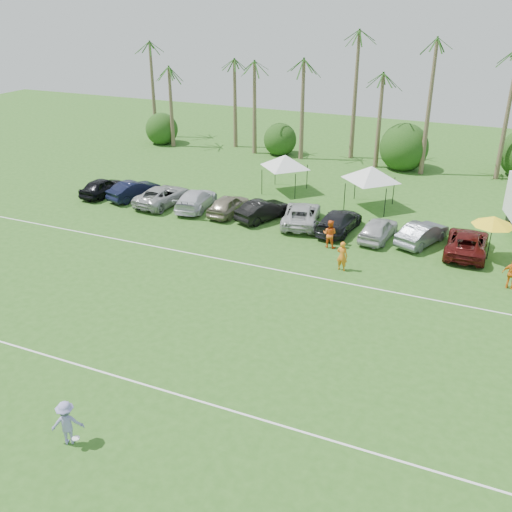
% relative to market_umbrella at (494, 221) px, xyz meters
% --- Properties ---
extents(ground, '(120.00, 120.00, 0.00)m').
position_rel_market_umbrella_xyz_m(ground, '(-14.34, -20.43, -2.46)').
color(ground, '#2D5B1B').
rests_on(ground, ground).
extents(field_lines, '(80.00, 12.10, 0.01)m').
position_rel_market_umbrella_xyz_m(field_lines, '(-14.34, -12.43, -2.45)').
color(field_lines, white).
rests_on(field_lines, ground).
extents(palm_tree_0, '(2.40, 2.40, 8.90)m').
position_rel_market_umbrella_xyz_m(palm_tree_0, '(-36.34, 17.57, 5.02)').
color(palm_tree_0, brown).
rests_on(palm_tree_0, ground).
extents(palm_tree_1, '(2.40, 2.40, 9.90)m').
position_rel_market_umbrella_xyz_m(palm_tree_1, '(-31.34, 17.57, 5.89)').
color(palm_tree_1, brown).
rests_on(palm_tree_1, ground).
extents(palm_tree_2, '(2.40, 2.40, 10.90)m').
position_rel_market_umbrella_xyz_m(palm_tree_2, '(-26.34, 17.57, 6.75)').
color(palm_tree_2, brown).
rests_on(palm_tree_2, ground).
extents(palm_tree_3, '(2.40, 2.40, 11.90)m').
position_rel_market_umbrella_xyz_m(palm_tree_3, '(-22.34, 17.57, 7.60)').
color(palm_tree_3, brown).
rests_on(palm_tree_3, ground).
extents(palm_tree_4, '(2.40, 2.40, 8.90)m').
position_rel_market_umbrella_xyz_m(palm_tree_4, '(-18.34, 17.57, 5.02)').
color(palm_tree_4, brown).
rests_on(palm_tree_4, ground).
extents(palm_tree_5, '(2.40, 2.40, 9.90)m').
position_rel_market_umbrella_xyz_m(palm_tree_5, '(-14.34, 17.57, 5.89)').
color(palm_tree_5, brown).
rests_on(palm_tree_5, ground).
extents(palm_tree_6, '(2.40, 2.40, 10.90)m').
position_rel_market_umbrella_xyz_m(palm_tree_6, '(-10.34, 17.57, 6.75)').
color(palm_tree_6, brown).
rests_on(palm_tree_6, ground).
extents(palm_tree_7, '(2.40, 2.40, 11.90)m').
position_rel_market_umbrella_xyz_m(palm_tree_7, '(-6.34, 17.57, 7.60)').
color(palm_tree_7, brown).
rests_on(palm_tree_7, ground).
extents(palm_tree_8, '(2.40, 2.40, 8.90)m').
position_rel_market_umbrella_xyz_m(palm_tree_8, '(-1.34, 17.57, 5.02)').
color(palm_tree_8, brown).
rests_on(palm_tree_8, ground).
extents(bush_tree_0, '(4.00, 4.00, 4.00)m').
position_rel_market_umbrella_xyz_m(bush_tree_0, '(-33.34, 18.57, -0.66)').
color(bush_tree_0, brown).
rests_on(bush_tree_0, ground).
extents(bush_tree_1, '(4.00, 4.00, 4.00)m').
position_rel_market_umbrella_xyz_m(bush_tree_1, '(-20.34, 18.57, -0.66)').
color(bush_tree_1, brown).
rests_on(bush_tree_1, ground).
extents(bush_tree_2, '(4.00, 4.00, 4.00)m').
position_rel_market_umbrella_xyz_m(bush_tree_2, '(-8.34, 18.57, -0.66)').
color(bush_tree_2, brown).
rests_on(bush_tree_2, ground).
extents(sideline_player_a, '(0.69, 0.50, 1.78)m').
position_rel_market_umbrella_xyz_m(sideline_player_a, '(-7.56, -4.94, -1.57)').
color(sideline_player_a, orange).
rests_on(sideline_player_a, ground).
extents(sideline_player_b, '(0.89, 0.71, 1.80)m').
position_rel_market_umbrella_xyz_m(sideline_player_b, '(-9.18, -2.10, -1.56)').
color(sideline_player_b, orange).
rests_on(sideline_player_b, ground).
extents(sideline_player_c, '(1.05, 0.47, 1.75)m').
position_rel_market_umbrella_xyz_m(sideline_player_c, '(1.37, -3.44, -1.58)').
color(sideline_player_c, orange).
rests_on(sideline_player_c, ground).
extents(canopy_tent_left, '(4.29, 4.29, 3.48)m').
position_rel_market_umbrella_xyz_m(canopy_tent_left, '(-15.73, 7.10, 0.52)').
color(canopy_tent_left, black).
rests_on(canopy_tent_left, ground).
extents(canopy_tent_right, '(4.53, 4.53, 3.67)m').
position_rel_market_umbrella_xyz_m(canopy_tent_right, '(-8.66, 6.08, 0.68)').
color(canopy_tent_right, black).
rests_on(canopy_tent_right, ground).
extents(market_umbrella, '(2.46, 2.46, 2.74)m').
position_rel_market_umbrella_xyz_m(market_umbrella, '(0.00, 0.00, 0.00)').
color(market_umbrella, black).
rests_on(market_umbrella, ground).
extents(frisbee_player, '(1.28, 1.14, 1.72)m').
position_rel_market_umbrella_xyz_m(frisbee_player, '(-12.52, -22.23, -1.60)').
color(frisbee_player, '#8B88C0').
rests_on(frisbee_player, ground).
extents(parked_car_0, '(1.87, 4.23, 1.41)m').
position_rel_market_umbrella_xyz_m(parked_car_0, '(-28.39, 0.38, -1.75)').
color(parked_car_0, black).
rests_on(parked_car_0, ground).
extents(parked_car_1, '(2.69, 4.54, 1.41)m').
position_rel_market_umbrella_xyz_m(parked_car_1, '(-25.68, 0.72, -1.75)').
color(parked_car_1, black).
rests_on(parked_car_1, ground).
extents(parked_car_2, '(2.69, 5.24, 1.41)m').
position_rel_market_umbrella_xyz_m(parked_car_2, '(-22.97, 0.50, -1.75)').
color(parked_car_2, '#9E9E9E').
rests_on(parked_car_2, ground).
extents(parked_car_3, '(2.65, 5.11, 1.41)m').
position_rel_market_umbrella_xyz_m(parked_car_3, '(-20.25, 0.73, -1.75)').
color(parked_car_3, silver).
rests_on(parked_car_3, ground).
extents(parked_car_4, '(1.87, 4.23, 1.41)m').
position_rel_market_umbrella_xyz_m(parked_car_4, '(-17.54, 0.65, -1.75)').
color(parked_car_4, gray).
rests_on(parked_car_4, ground).
extents(parked_car_5, '(3.06, 4.54, 1.41)m').
position_rel_market_umbrella_xyz_m(parked_car_5, '(-14.83, 0.66, -1.75)').
color(parked_car_5, black).
rests_on(parked_car_5, ground).
extents(parked_car_6, '(3.44, 5.49, 1.41)m').
position_rel_market_umbrella_xyz_m(parked_car_6, '(-12.11, 0.91, -1.75)').
color(parked_car_6, '#B7B7B7').
rests_on(parked_car_6, ground).
extents(parked_car_7, '(2.34, 5.01, 1.41)m').
position_rel_market_umbrella_xyz_m(parked_car_7, '(-9.40, 0.74, -1.75)').
color(parked_car_7, black).
rests_on(parked_car_7, ground).
extents(parked_car_8, '(2.08, 4.30, 1.41)m').
position_rel_market_umbrella_xyz_m(parked_car_8, '(-6.68, 0.43, -1.75)').
color(parked_car_8, '#B3B2B4').
rests_on(parked_car_8, ground).
extents(parked_car_9, '(2.97, 4.54, 1.41)m').
position_rel_market_umbrella_xyz_m(parked_car_9, '(-3.97, 0.78, -1.75)').
color(parked_car_9, slate).
rests_on(parked_car_9, ground).
extents(parked_car_10, '(2.43, 5.13, 1.41)m').
position_rel_market_umbrella_xyz_m(parked_car_10, '(-1.26, 0.37, -1.75)').
color(parked_car_10, '#501210').
rests_on(parked_car_10, ground).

